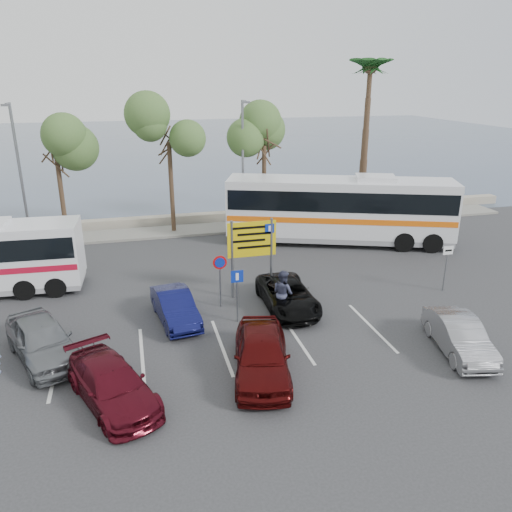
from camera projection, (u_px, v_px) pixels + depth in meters
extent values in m
plane|color=#2F2F32|center=(247.00, 330.00, 19.73)|extent=(120.00, 120.00, 0.00)
cube|color=gray|center=(197.00, 230.00, 32.47)|extent=(44.00, 2.40, 0.15)
cube|color=gray|center=(193.00, 218.00, 34.22)|extent=(48.00, 0.80, 0.60)
plane|color=#405067|center=(154.00, 144.00, 74.44)|extent=(140.00, 140.00, 0.00)
cylinder|color=#382619|center=(62.00, 198.00, 29.72)|extent=(0.28, 0.28, 5.04)
cylinder|color=#382619|center=(172.00, 187.00, 31.15)|extent=(0.28, 0.28, 5.60)
cylinder|color=#382619|center=(264.00, 186.00, 32.62)|extent=(0.28, 0.28, 5.18)
cylinder|color=#382619|center=(365.00, 145.00, 33.44)|extent=(0.48, 0.48, 10.00)
cylinder|color=slate|center=(21.00, 176.00, 28.39)|extent=(0.16, 0.16, 8.00)
cylinder|color=slate|center=(7.00, 104.00, 26.65)|extent=(0.12, 0.90, 0.12)
cube|color=slate|center=(6.00, 105.00, 26.21)|extent=(0.45, 0.25, 0.12)
cylinder|color=slate|center=(243.00, 166.00, 31.43)|extent=(0.16, 0.16, 8.00)
cylinder|color=slate|center=(244.00, 101.00, 29.68)|extent=(0.12, 0.90, 0.12)
cube|color=slate|center=(246.00, 102.00, 29.25)|extent=(0.45, 0.25, 0.12)
cylinder|color=slate|center=(232.00, 260.00, 22.06)|extent=(0.12, 0.12, 3.60)
cylinder|color=slate|center=(271.00, 257.00, 22.48)|extent=(0.12, 0.12, 3.60)
cube|color=#DABA0B|center=(252.00, 239.00, 21.97)|extent=(2.20, 0.06, 1.60)
cube|color=#0C2699|center=(270.00, 228.00, 21.96)|extent=(0.42, 0.01, 0.42)
cylinder|color=slate|center=(220.00, 283.00, 21.40)|extent=(0.07, 0.07, 2.20)
cylinder|color=#B20C0C|center=(220.00, 263.00, 21.05)|extent=(0.60, 0.03, 0.60)
cylinder|color=slate|center=(237.00, 297.00, 20.04)|extent=(0.07, 0.07, 2.20)
cube|color=#0C2699|center=(237.00, 276.00, 19.72)|extent=(0.50, 0.03, 0.50)
cylinder|color=slate|center=(446.00, 269.00, 23.01)|extent=(0.07, 0.07, 2.20)
cube|color=white|center=(448.00, 250.00, 22.69)|extent=(0.50, 0.03, 0.40)
cube|color=silver|center=(339.00, 207.00, 29.46)|extent=(13.30, 7.26, 3.24)
cube|color=black|center=(340.00, 197.00, 29.27)|extent=(13.07, 7.20, 1.15)
cube|color=orange|center=(339.00, 215.00, 29.64)|extent=(13.19, 7.24, 0.33)
cube|color=gray|center=(338.00, 233.00, 30.01)|extent=(13.17, 7.19, 0.60)
cube|color=silver|center=(341.00, 177.00, 28.87)|extent=(2.67, 2.42, 0.26)
imported|color=slate|center=(42.00, 340.00, 17.46)|extent=(3.38, 4.77, 1.51)
imported|color=#0F1146|center=(175.00, 307.00, 20.26)|extent=(1.85, 3.97, 1.26)
imported|color=#510D18|center=(112.00, 384.00, 15.14)|extent=(3.31, 4.68, 1.26)
imported|color=#460A0A|center=(262.00, 354.00, 16.54)|extent=(2.75, 4.79, 1.53)
imported|color=black|center=(288.00, 295.00, 21.39)|extent=(2.14, 4.45, 1.22)
imported|color=gray|center=(459.00, 336.00, 17.96)|extent=(2.13, 4.11, 1.29)
imported|color=#363851|center=(283.00, 293.00, 20.72)|extent=(1.07, 1.18, 1.97)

